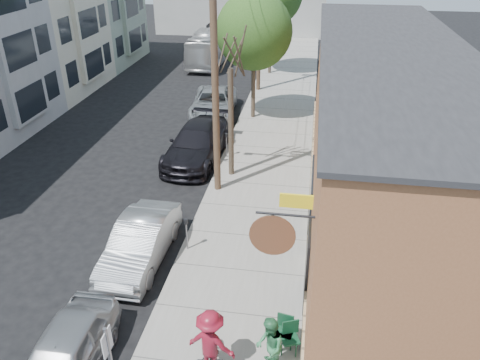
# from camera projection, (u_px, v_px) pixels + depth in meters

# --- Properties ---
(ground) EXTENTS (120.00, 120.00, 0.00)m
(ground) POSITION_uv_depth(u_px,v_px,m) (119.00, 261.00, 16.30)
(ground) COLOR black
(sidewalk) EXTENTS (4.50, 58.00, 0.15)m
(sidewalk) POSITION_uv_depth(u_px,v_px,m) (271.00, 141.00, 25.24)
(sidewalk) COLOR gray
(sidewalk) RESTS_ON ground
(cafe_building) EXTENTS (6.60, 20.20, 6.61)m
(cafe_building) POSITION_uv_depth(u_px,v_px,m) (382.00, 134.00, 17.83)
(cafe_building) COLOR #975B38
(cafe_building) RESTS_ON ground
(apartment_row) EXTENTS (6.30, 32.00, 9.00)m
(apartment_row) POSITION_uv_depth(u_px,v_px,m) (10.00, 36.00, 27.95)
(apartment_row) COLOR #94A38A
(apartment_row) RESTS_ON ground
(parking_meter_near) EXTENTS (0.14, 0.14, 1.24)m
(parking_meter_near) POSITION_uv_depth(u_px,v_px,m) (186.00, 229.00, 16.27)
(parking_meter_near) COLOR slate
(parking_meter_near) RESTS_ON sidewalk
(parking_meter_far) EXTENTS (0.14, 0.14, 1.24)m
(parking_meter_far) POSITION_uv_depth(u_px,v_px,m) (226.00, 141.00, 22.97)
(parking_meter_far) COLOR slate
(parking_meter_far) RESTS_ON sidewalk
(utility_pole_near) EXTENTS (3.57, 0.28, 10.00)m
(utility_pole_near) POSITION_uv_depth(u_px,v_px,m) (213.00, 70.00, 18.03)
(utility_pole_near) COLOR #503A28
(utility_pole_near) RESTS_ON sidewalk
(utility_pole_far) EXTENTS (1.80, 0.28, 10.00)m
(utility_pole_far) POSITION_uv_depth(u_px,v_px,m) (260.00, 12.00, 30.63)
(utility_pole_far) COLOR #503A28
(utility_pole_far) RESTS_ON sidewalk
(tree_bare) EXTENTS (0.24, 0.24, 4.93)m
(tree_bare) POSITION_uv_depth(u_px,v_px,m) (231.00, 124.00, 20.58)
(tree_bare) COLOR #44392C
(tree_bare) RESTS_ON sidewalk
(tree_leafy_mid) EXTENTS (4.28, 4.28, 7.15)m
(tree_leafy_mid) POSITION_uv_depth(u_px,v_px,m) (254.00, 32.00, 25.94)
(tree_leafy_mid) COLOR #44392C
(tree_leafy_mid) RESTS_ON sidewalk
(patio_chair_a) EXTENTS (0.58, 0.58, 0.88)m
(patio_chair_a) POSITION_uv_depth(u_px,v_px,m) (285.00, 332.00, 12.64)
(patio_chair_a) COLOR #113F26
(patio_chair_a) RESTS_ON sidewalk
(patio_chair_b) EXTENTS (0.65, 0.65, 0.88)m
(patio_chair_b) POSITION_uv_depth(u_px,v_px,m) (290.00, 339.00, 12.44)
(patio_chair_b) COLOR #113F26
(patio_chair_b) RESTS_ON sidewalk
(patron_green) EXTENTS (0.79, 0.94, 1.72)m
(patron_green) POSITION_uv_depth(u_px,v_px,m) (269.00, 347.00, 11.66)
(patron_green) COLOR #327D4D
(patron_green) RESTS_ON sidewalk
(cyclist) EXTENTS (1.37, 0.96, 1.93)m
(cyclist) POSITION_uv_depth(u_px,v_px,m) (211.00, 343.00, 11.65)
(cyclist) COLOR maroon
(cyclist) RESTS_ON sidewalk
(cyclist_bike) EXTENTS (0.88, 1.81, 0.91)m
(cyclist_bike) POSITION_uv_depth(u_px,v_px,m) (211.00, 357.00, 11.89)
(cyclist_bike) COLOR black
(cyclist_bike) RESTS_ON sidewalk
(car_0) EXTENTS (1.77, 4.24, 1.44)m
(car_0) POSITION_uv_depth(u_px,v_px,m) (64.00, 357.00, 11.75)
(car_0) COLOR #9C9FA4
(car_0) RESTS_ON ground
(car_1) EXTENTS (1.68, 4.64, 1.52)m
(car_1) POSITION_uv_depth(u_px,v_px,m) (140.00, 242.00, 15.96)
(car_1) COLOR #AEB2B6
(car_1) RESTS_ON ground
(car_2) EXTENTS (2.72, 5.99, 1.70)m
(car_2) POSITION_uv_depth(u_px,v_px,m) (197.00, 143.00, 23.09)
(car_2) COLOR black
(car_2) RESTS_ON ground
(car_3) EXTENTS (3.13, 5.83, 1.56)m
(car_3) POSITION_uv_depth(u_px,v_px,m) (214.00, 103.00, 28.61)
(car_3) COLOR #A0A4A7
(car_3) RESTS_ON ground
(bus) EXTENTS (2.37, 9.91, 2.76)m
(bus) POSITION_uv_depth(u_px,v_px,m) (212.00, 45.00, 40.10)
(bus) COLOR silver
(bus) RESTS_ON ground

